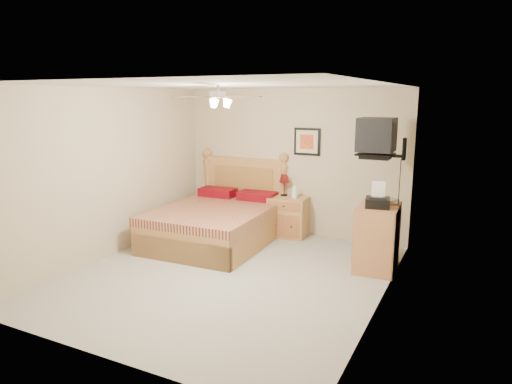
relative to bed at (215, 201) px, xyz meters
The scene contains 17 objects.
floor 1.59m from the bed, 51.70° to the right, with size 4.50×4.50×0.00m, color #9D988E.
ceiling 2.29m from the bed, 51.70° to the right, with size 4.00×4.50×0.04m, color white.
wall_back 1.53m from the bed, 51.94° to the left, with size 4.00×0.04×2.50m, color #BFB08D.
wall_front 3.53m from the bed, 75.29° to the right, with size 4.00×0.04×2.50m, color #BFB08D.
wall_left 1.67m from the bed, 134.88° to the right, with size 0.04×4.50×2.50m, color #BFB08D.
wall_right 3.14m from the bed, 21.22° to the right, with size 0.04×4.50×2.50m, color #BFB08D.
bed is the anchor object (origin of this frame).
nightstand 1.33m from the bed, 43.76° to the left, with size 0.63×0.47×0.68m, color #A07246.
table_lamp 1.27m from the bed, 50.19° to the left, with size 0.20×0.20×0.37m, color #560D0B, non-canonical shape.
lotion_bottle 1.35m from the bed, 39.11° to the left, with size 0.10×0.10×0.26m, color white.
framed_picture 1.84m from the bed, 43.87° to the left, with size 0.46×0.04×0.46m, color black.
dresser 2.63m from the bed, ahead, with size 0.54×0.77×0.91m, color #B46E3B.
fax_machine 2.65m from the bed, ahead, with size 0.32×0.34×0.34m, color black, non-canonical shape.
magazine_lower 2.65m from the bed, ahead, with size 0.22×0.29×0.03m, color beige.
magazine_upper 2.65m from the bed, ahead, with size 0.17×0.24×0.02m, color gray.
wall_tv 2.86m from the bed, ahead, with size 0.56×0.46×0.58m, color black, non-canonical shape.
ceiling_fan 2.29m from the bed, 56.17° to the right, with size 1.14×1.14×0.28m, color silver, non-canonical shape.
Camera 1 is at (2.90, -5.04, 2.36)m, focal length 32.00 mm.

